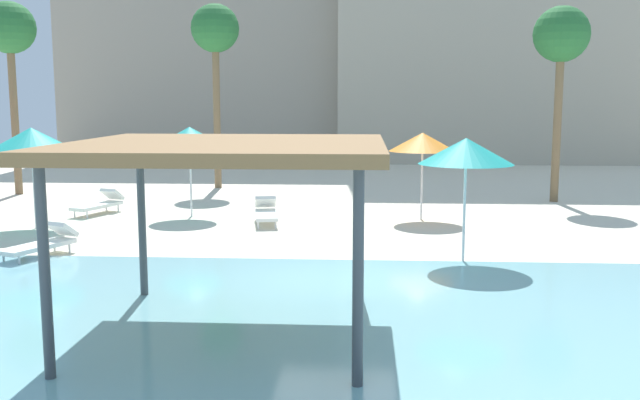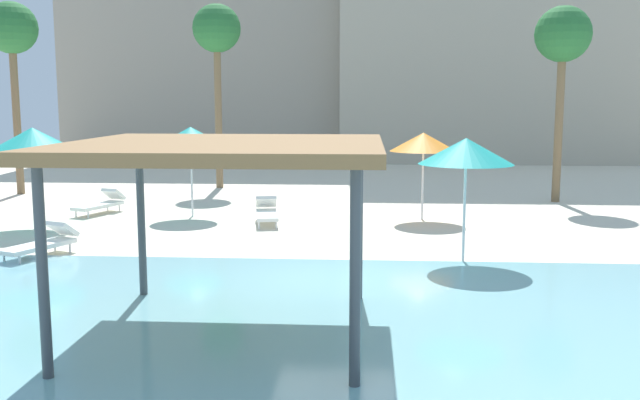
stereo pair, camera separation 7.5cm
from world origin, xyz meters
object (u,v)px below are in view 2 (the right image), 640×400
at_px(beach_umbrella_teal_2, 191,136).
at_px(palm_tree_1, 217,34).
at_px(beach_umbrella_orange_3, 423,142).
at_px(palm_tree_0, 12,33).
at_px(lounge_chair_1, 267,212).
at_px(lounge_chair_5, 44,242).
at_px(beach_umbrella_teal_4, 33,140).
at_px(lounge_chair_6, 102,203).
at_px(palm_tree_2, 563,39).
at_px(shade_pavilion, 226,153).
at_px(beach_umbrella_teal_0, 466,151).

relative_size(beach_umbrella_teal_2, palm_tree_1, 0.38).
distance_m(beach_umbrella_orange_3, palm_tree_0, 15.91).
bearing_deg(lounge_chair_1, lounge_chair_5, -53.36).
height_order(beach_umbrella_teal_4, lounge_chair_6, beach_umbrella_teal_4).
xyz_separation_m(palm_tree_0, palm_tree_2, (19.68, -0.76, -0.38)).
bearing_deg(lounge_chair_5, palm_tree_2, 147.15).
bearing_deg(palm_tree_1, palm_tree_0, -161.38).
relative_size(shade_pavilion, lounge_chair_6, 2.32).
height_order(beach_umbrella_teal_2, beach_umbrella_teal_4, beach_umbrella_teal_4).
bearing_deg(palm_tree_2, beach_umbrella_teal_2, -161.96).
height_order(beach_umbrella_orange_3, lounge_chair_1, beach_umbrella_orange_3).
xyz_separation_m(beach_umbrella_teal_4, palm_tree_2, (15.78, 6.13, 3.12)).
height_order(lounge_chair_1, lounge_chair_6, same).
height_order(lounge_chair_5, palm_tree_0, palm_tree_0).
bearing_deg(palm_tree_1, lounge_chair_6, -109.31).
bearing_deg(beach_umbrella_teal_2, palm_tree_1, 95.04).
bearing_deg(beach_umbrella_teal_4, palm_tree_2, 21.24).
bearing_deg(beach_umbrella_orange_3, palm_tree_0, 162.09).
xyz_separation_m(beach_umbrella_orange_3, palm_tree_2, (4.95, 4.00, 3.26)).
distance_m(lounge_chair_1, palm_tree_1, 10.45).
distance_m(lounge_chair_5, palm_tree_0, 13.14).
bearing_deg(palm_tree_2, lounge_chair_6, -166.58).
height_order(lounge_chair_1, palm_tree_2, palm_tree_2).
xyz_separation_m(beach_umbrella_teal_2, lounge_chair_6, (-2.97, 0.33, -2.14)).
relative_size(lounge_chair_5, palm_tree_1, 0.27).
bearing_deg(lounge_chair_1, beach_umbrella_teal_2, -123.53).
xyz_separation_m(lounge_chair_5, palm_tree_0, (-5.73, 10.40, 5.63)).
xyz_separation_m(shade_pavilion, beach_umbrella_orange_3, (3.74, 10.69, -0.47)).
distance_m(beach_umbrella_orange_3, lounge_chair_6, 10.17).
bearing_deg(palm_tree_1, beach_umbrella_teal_4, -109.12).
bearing_deg(lounge_chair_1, palm_tree_2, 108.22).
height_order(beach_umbrella_teal_2, palm_tree_1, palm_tree_1).
distance_m(beach_umbrella_teal_0, lounge_chair_1, 7.16).
xyz_separation_m(beach_umbrella_orange_3, palm_tree_1, (-7.61, 7.16, 3.81)).
bearing_deg(palm_tree_0, shade_pavilion, -54.57).
relative_size(shade_pavilion, beach_umbrella_orange_3, 1.78).
bearing_deg(palm_tree_1, beach_umbrella_orange_3, -43.27).
bearing_deg(beach_umbrella_orange_3, lounge_chair_5, -147.98).
bearing_deg(lounge_chair_5, beach_umbrella_teal_2, -176.84).
distance_m(beach_umbrella_teal_2, lounge_chair_6, 3.68).
bearing_deg(shade_pavilion, palm_tree_1, 102.22).
bearing_deg(beach_umbrella_teal_2, beach_umbrella_orange_3, -0.96).
distance_m(lounge_chair_6, palm_tree_1, 9.17).
bearing_deg(shade_pavilion, palm_tree_0, 125.43).
bearing_deg(beach_umbrella_teal_0, lounge_chair_5, 179.99).
xyz_separation_m(beach_umbrella_teal_2, lounge_chair_1, (2.45, -1.09, -2.14)).
relative_size(beach_umbrella_teal_0, beach_umbrella_teal_4, 0.98).
xyz_separation_m(lounge_chair_1, lounge_chair_5, (-4.48, -4.66, 0.00)).
height_order(beach_umbrella_orange_3, palm_tree_0, palm_tree_0).
bearing_deg(beach_umbrella_teal_2, shade_pavilion, -73.29).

